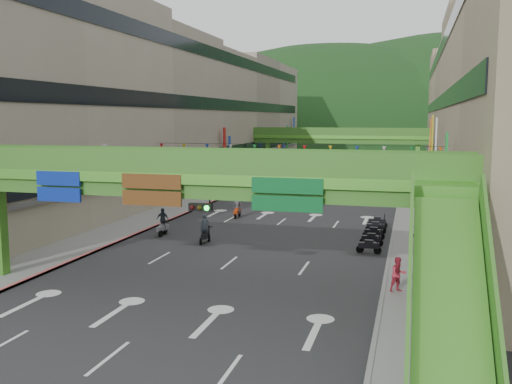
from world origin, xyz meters
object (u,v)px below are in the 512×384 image
at_px(scooter_rider_near, 205,230).
at_px(scooter_rider_mid, 314,199).
at_px(overpass_near, 204,190).
at_px(pedestrian_red, 398,277).
at_px(car_silver, 307,178).
at_px(car_yellow, 362,174).

bearing_deg(scooter_rider_near, scooter_rider_mid, 73.80).
xyz_separation_m(overpass_near, scooter_rider_mid, (0.60, 27.85, -4.20)).
relative_size(scooter_rider_near, pedestrian_red, 1.19).
xyz_separation_m(scooter_rider_mid, car_silver, (-4.55, 21.15, -0.38)).
bearing_deg(car_silver, scooter_rider_near, -97.81).
relative_size(scooter_rider_near, car_yellow, 0.50).
relative_size(overpass_near, scooter_rider_near, 13.77).
bearing_deg(overpass_near, scooter_rider_mid, 88.77).
xyz_separation_m(scooter_rider_mid, pedestrian_red, (8.27, -24.81, -0.15)).
bearing_deg(car_silver, pedestrian_red, -81.83).
bearing_deg(car_yellow, scooter_rider_near, -90.89).
xyz_separation_m(overpass_near, pedestrian_red, (8.87, 3.04, -4.35)).
distance_m(scooter_rider_near, car_yellow, 45.84).
xyz_separation_m(overpass_near, car_yellow, (2.54, 56.65, -4.51)).
xyz_separation_m(car_yellow, pedestrian_red, (6.32, -53.60, 0.16)).
relative_size(scooter_rider_near, scooter_rider_mid, 1.04).
height_order(scooter_rider_mid, pedestrian_red, scooter_rider_mid).
relative_size(scooter_rider_mid, car_yellow, 0.48).
xyz_separation_m(scooter_rider_near, pedestrian_red, (13.08, -8.27, -0.09)).
bearing_deg(overpass_near, scooter_rider_near, 110.42).
xyz_separation_m(overpass_near, car_silver, (-3.95, 49.01, -4.58)).
height_order(overpass_near, scooter_rider_mid, overpass_near).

